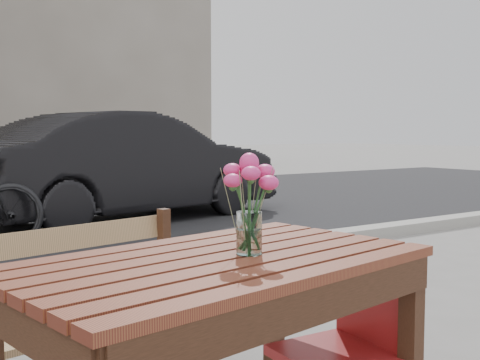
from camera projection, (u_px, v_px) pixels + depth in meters
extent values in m
cube|color=gray|center=(75.00, 64.00, 16.67)|extent=(7.00, 3.00, 6.00)
cube|color=#581F17|center=(219.00, 262.00, 1.82)|extent=(1.36, 0.92, 0.03)
cube|color=black|center=(274.00, 322.00, 2.47)|extent=(0.07, 0.07, 0.75)
cube|color=#92754B|center=(67.00, 323.00, 2.33)|extent=(1.34, 0.59, 0.03)
cube|color=#92754B|center=(42.00, 260.00, 2.45)|extent=(1.28, 0.27, 0.35)
cube|color=black|center=(208.00, 344.00, 2.66)|extent=(0.05, 0.05, 0.43)
cube|color=black|center=(166.00, 292.00, 2.85)|extent=(0.05, 0.05, 0.79)
cube|color=#B32326|center=(338.00, 356.00, 2.08)|extent=(0.39, 0.39, 0.04)
cube|color=#B32326|center=(375.00, 294.00, 2.15)|extent=(0.05, 0.37, 0.35)
cylinder|color=white|center=(249.00, 233.00, 1.85)|extent=(0.08, 0.08, 0.13)
cylinder|color=#2B632E|center=(249.00, 212.00, 1.84)|extent=(0.05, 0.05, 0.26)
imported|color=black|center=(129.00, 166.00, 7.84)|extent=(4.42, 2.27, 1.39)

